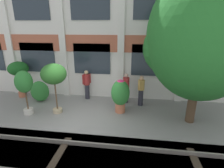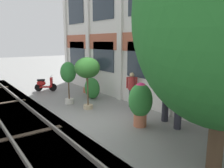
% 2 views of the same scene
% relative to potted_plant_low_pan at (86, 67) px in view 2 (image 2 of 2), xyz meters
% --- Properties ---
extents(ground_plane, '(80.00, 80.00, 0.00)m').
position_rel_potted_plant_low_pan_xyz_m(ground_plane, '(4.16, -2.26, -1.62)').
color(ground_plane, gray).
extents(apartment_facade, '(16.60, 0.64, 8.88)m').
position_rel_potted_plant_low_pan_xyz_m(apartment_facade, '(4.16, 0.88, 2.79)').
color(apartment_facade, silver).
rests_on(apartment_facade, ground).
extents(rail_tracks, '(24.24, 2.80, 0.43)m').
position_rel_potted_plant_low_pan_xyz_m(rail_tracks, '(4.16, -4.61, -1.75)').
color(rail_tracks, '#423F3A').
rests_on(rail_tracks, ground).
extents(potted_plant_low_pan, '(1.11, 1.11, 2.10)m').
position_rel_potted_plant_low_pan_xyz_m(potted_plant_low_pan, '(0.00, 0.00, 0.00)').
color(potted_plant_low_pan, '#B76647').
rests_on(potted_plant_low_pan, ground).
extents(potted_plant_terracotta_small, '(1.16, 1.16, 2.41)m').
position_rel_potted_plant_low_pan_xyz_m(potted_plant_terracotta_small, '(2.93, -1.62, 0.26)').
color(potted_plant_terracotta_small, tan).
rests_on(potted_plant_terracotta_small, ground).
extents(potted_plant_tall_urn, '(0.77, 0.77, 2.12)m').
position_rel_potted_plant_low_pan_xyz_m(potted_plant_tall_urn, '(1.62, -1.96, -0.12)').
color(potted_plant_tall_urn, beige).
rests_on(potted_plant_tall_urn, ground).
extents(potted_plant_glazed_jar, '(0.88, 0.88, 1.65)m').
position_rel_potted_plant_low_pan_xyz_m(potted_plant_glazed_jar, '(5.94, -1.16, -0.65)').
color(potted_plant_glazed_jar, '#B76647').
rests_on(potted_plant_glazed_jar, ground).
extents(scooter_near_curb, '(0.85, 1.20, 0.98)m').
position_rel_potted_plant_low_pan_xyz_m(scooter_near_curb, '(-1.92, -1.95, -1.18)').
color(scooter_near_curb, black).
rests_on(scooter_near_curb, ground).
extents(resident_by_doorway, '(0.34, 0.51, 1.64)m').
position_rel_potted_plant_low_pan_xyz_m(resident_by_doorway, '(6.15, -0.00, -0.74)').
color(resident_by_doorway, '#282833').
rests_on(resident_by_doorway, ground).
extents(resident_watching_tracks, '(0.34, 0.51, 1.61)m').
position_rel_potted_plant_low_pan_xyz_m(resident_watching_tracks, '(6.94, -0.25, -0.75)').
color(resident_watching_tracks, '#282833').
rests_on(resident_watching_tracks, ground).
extents(resident_near_plants, '(0.41, 0.40, 1.68)m').
position_rel_potted_plant_low_pan_xyz_m(resident_near_plants, '(3.92, 0.21, -0.72)').
color(resident_near_plants, '#282833').
rests_on(resident_near_plants, ground).
extents(topiary_hedge, '(1.08, 0.81, 1.15)m').
position_rel_potted_plant_low_pan_xyz_m(topiary_hedge, '(1.42, -0.47, -1.04)').
color(topiary_hedge, '#2D7A33').
rests_on(topiary_hedge, ground).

